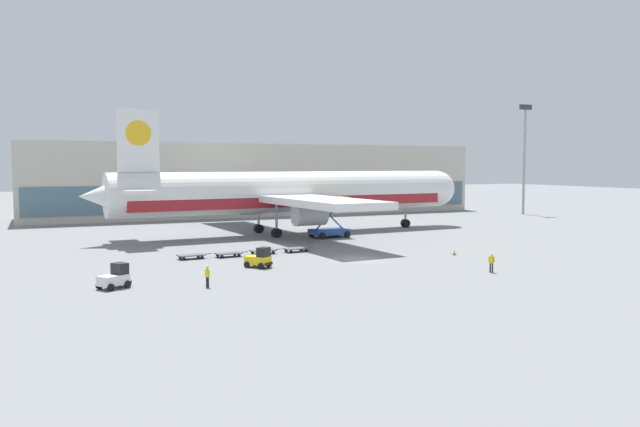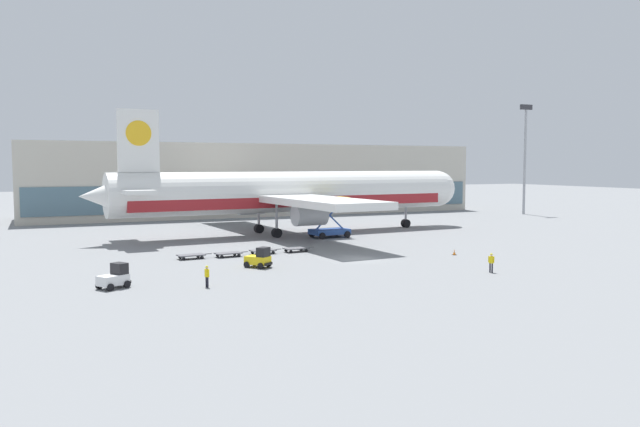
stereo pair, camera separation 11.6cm
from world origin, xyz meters
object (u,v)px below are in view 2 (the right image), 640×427
object	(u,v)px
baggage_tug_mid	(115,277)
traffic_cone_near	(454,252)
baggage_tug_foreground	(259,259)
ground_crew_far	(491,261)
baggage_dolly_trail	(296,249)
ground_crew_near	(207,274)
baggage_dolly_lead	(191,255)
scissor_lift_loader	(329,222)
airplane_main	(289,194)
light_mast	(525,151)
baggage_dolly_third	(263,251)
baggage_dolly_second	(228,253)

from	to	relation	value
baggage_tug_mid	traffic_cone_near	xyz separation A→B (m)	(36.35, 3.92, -0.58)
baggage_tug_foreground	ground_crew_far	bearing A→B (deg)	19.55
ground_crew_far	traffic_cone_near	size ratio (longest dim) A/B	2.96
baggage_dolly_trail	ground_crew_near	distance (m)	21.72
baggage_tug_foreground	baggage_dolly_lead	distance (m)	9.50
ground_crew_near	scissor_lift_loader	bearing A→B (deg)	119.88
airplane_main	baggage_tug_foreground	world-z (taller)	airplane_main
light_mast	airplane_main	xyz separation A→B (m)	(-56.71, -14.34, -6.97)
baggage_tug_foreground	traffic_cone_near	bearing A→B (deg)	49.06
baggage_tug_mid	traffic_cone_near	bearing A→B (deg)	-24.89
ground_crew_far	light_mast	bearing A→B (deg)	100.89
baggage_dolly_third	baggage_dolly_trail	xyz separation A→B (m)	(4.03, 0.01, 0.00)
airplane_main	traffic_cone_near	xyz separation A→B (m)	(8.98, -27.05, -5.54)
traffic_cone_near	airplane_main	bearing A→B (deg)	108.37
baggage_dolly_third	traffic_cone_near	distance (m)	21.28
baggage_dolly_third	ground_crew_near	size ratio (longest dim) A/B	2.09
baggage_dolly_second	traffic_cone_near	distance (m)	24.85
baggage_dolly_second	traffic_cone_near	xyz separation A→B (m)	(23.20, -8.92, -0.09)
light_mast	baggage_tug_mid	world-z (taller)	light_mast
airplane_main	ground_crew_far	distance (m)	38.38
scissor_lift_loader	baggage_dolly_trail	distance (m)	15.10
baggage_dolly_second	ground_crew_near	bearing A→B (deg)	-116.99
ground_crew_near	traffic_cone_near	size ratio (longest dim) A/B	2.94
scissor_lift_loader	baggage_dolly_third	xyz separation A→B (m)	(-13.66, -11.52, -1.71)
baggage_dolly_second	baggage_dolly_trail	distance (m)	8.18
baggage_dolly_second	baggage_dolly_third	distance (m)	4.17
baggage_dolly_third	ground_crew_near	bearing A→B (deg)	-127.88
baggage_dolly_lead	baggage_dolly_third	distance (m)	8.15
baggage_dolly_lead	baggage_dolly_third	world-z (taller)	same
baggage_tug_mid	baggage_dolly_trail	distance (m)	25.18
baggage_tug_foreground	baggage_dolly_second	bearing A→B (deg)	147.08
scissor_lift_loader	light_mast	bearing A→B (deg)	17.43
baggage_dolly_lead	ground_crew_far	distance (m)	30.69
ground_crew_near	airplane_main	bearing A→B (deg)	129.63
baggage_tug_foreground	traffic_cone_near	world-z (taller)	baggage_tug_foreground
scissor_lift_loader	airplane_main	bearing A→B (deg)	116.88
baggage_tug_foreground	baggage_dolly_third	size ratio (longest dim) A/B	0.74
ground_crew_near	ground_crew_far	bearing A→B (deg)	62.19
baggage_dolly_second	baggage_tug_foreground	bearing A→B (deg)	-89.45
light_mast	ground_crew_far	xyz separation A→B (m)	(-51.49, -52.06, -11.73)
scissor_lift_loader	baggage_tug_mid	xyz separation A→B (m)	(-30.95, -24.89, -1.22)
ground_crew_far	baggage_dolly_third	bearing A→B (deg)	-177.17
baggage_tug_mid	baggage_tug_foreground	bearing A→B (deg)	-11.86
baggage_tug_foreground	baggage_dolly_trail	xyz separation A→B (m)	(7.38, 8.53, -0.49)
light_mast	baggage_dolly_second	bearing A→B (deg)	-155.40
baggage_dolly_second	traffic_cone_near	world-z (taller)	traffic_cone_near
airplane_main	ground_crew_near	size ratio (longest dim) A/B	32.28
ground_crew_near	traffic_cone_near	world-z (taller)	ground_crew_near
baggage_dolly_second	ground_crew_far	xyz separation A→B (m)	(19.44, -19.59, 0.68)
baggage_dolly_trail	traffic_cone_near	distance (m)	17.76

